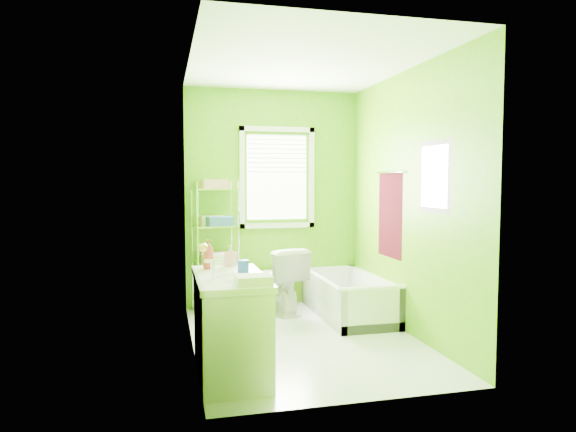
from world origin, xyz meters
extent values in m
plane|color=silver|center=(0.00, 0.00, 0.00)|extent=(2.90, 2.90, 0.00)
cube|color=#509307|center=(0.00, 1.45, 1.30)|extent=(2.10, 0.04, 2.60)
cube|color=#509307|center=(0.00, -1.45, 1.30)|extent=(2.10, 0.04, 2.60)
cube|color=#509307|center=(-1.05, 0.00, 1.30)|extent=(0.04, 2.90, 2.60)
cube|color=#509307|center=(1.05, 0.00, 1.30)|extent=(0.04, 2.90, 2.60)
cube|color=white|center=(0.00, 0.00, 2.60)|extent=(2.10, 2.90, 0.04)
cube|color=white|center=(0.05, 1.44, 1.55)|extent=(0.74, 0.01, 1.01)
cube|color=white|center=(0.05, 1.42, 0.97)|extent=(0.92, 0.05, 0.06)
cube|color=white|center=(0.05, 1.42, 2.13)|extent=(0.92, 0.05, 0.06)
cube|color=white|center=(-0.38, 1.42, 1.55)|extent=(0.06, 0.05, 1.22)
cube|color=white|center=(0.48, 1.42, 1.55)|extent=(0.06, 0.05, 1.22)
cube|color=white|center=(0.05, 1.42, 1.84)|extent=(0.72, 0.02, 0.50)
cube|color=white|center=(-1.04, -1.00, 1.00)|extent=(0.02, 0.80, 2.00)
sphere|color=gold|center=(-1.00, -0.67, 1.00)|extent=(0.07, 0.07, 0.07)
cube|color=#3F070F|center=(1.04, 0.35, 1.15)|extent=(0.02, 0.58, 0.90)
cylinder|color=silver|center=(1.02, 0.35, 1.60)|extent=(0.02, 0.62, 0.02)
cube|color=#CC5972|center=(1.04, -0.55, 1.55)|extent=(0.02, 0.54, 0.64)
cube|color=white|center=(1.03, -0.55, 1.55)|extent=(0.01, 0.44, 0.54)
cube|color=white|center=(0.71, 0.72, 0.05)|extent=(0.68, 1.46, 0.10)
cube|color=white|center=(0.40, 0.72, 0.22)|extent=(0.07, 1.46, 0.44)
cube|color=white|center=(1.02, 0.72, 0.22)|extent=(0.07, 1.46, 0.44)
cube|color=white|center=(0.71, 0.02, 0.22)|extent=(0.68, 0.07, 0.44)
cube|color=white|center=(0.71, 1.42, 0.22)|extent=(0.68, 0.07, 0.44)
cylinder|color=white|center=(0.71, 0.02, 0.44)|extent=(0.68, 0.07, 0.07)
cylinder|color=#1619D2|center=(0.71, 0.51, 0.13)|extent=(0.32, 0.32, 0.06)
cylinder|color=yellow|center=(0.71, 0.51, 0.18)|extent=(0.30, 0.30, 0.05)
cube|color=#1619D2|center=(0.72, 0.64, 0.23)|extent=(0.23, 0.05, 0.20)
imported|color=white|center=(-0.01, 1.04, 0.38)|extent=(0.59, 0.82, 0.76)
cube|color=white|center=(-0.80, -0.72, 0.37)|extent=(0.50, 1.01, 0.73)
cube|color=silver|center=(-0.80, -0.72, 0.76)|extent=(0.53, 1.04, 0.05)
ellipsoid|color=white|center=(-0.78, -0.86, 0.75)|extent=(0.35, 0.45, 0.12)
cylinder|color=silver|center=(-0.94, -0.86, 0.85)|extent=(0.03, 0.03, 0.16)
cylinder|color=silver|center=(-0.94, -0.86, 0.92)|extent=(0.12, 0.02, 0.02)
imported|color=#CB3B4A|center=(-0.94, -0.37, 0.90)|extent=(0.13, 0.13, 0.24)
imported|color=pink|center=(-0.73, -0.26, 0.87)|extent=(0.11, 0.11, 0.18)
cylinder|color=#1C40B7|center=(-0.68, -0.63, 0.83)|extent=(0.09, 0.09, 0.10)
cube|color=silver|center=(-0.68, -1.10, 0.81)|extent=(0.26, 0.20, 0.06)
cylinder|color=silver|center=(-0.93, 1.09, 0.75)|extent=(0.02, 0.02, 1.51)
cylinder|color=silver|center=(-0.98, 1.38, 0.75)|extent=(0.02, 0.02, 1.51)
cylinder|color=silver|center=(-0.46, 1.17, 0.75)|extent=(0.02, 0.02, 1.51)
cylinder|color=silver|center=(-0.51, 1.46, 0.75)|extent=(0.02, 0.02, 1.51)
cube|color=silver|center=(-0.72, 1.27, 0.14)|extent=(0.54, 0.39, 0.02)
cube|color=silver|center=(-0.72, 1.27, 0.57)|extent=(0.54, 0.39, 0.02)
cube|color=silver|center=(-0.72, 1.27, 0.99)|extent=(0.54, 0.39, 0.02)
cube|color=silver|center=(-0.72, 1.27, 1.42)|extent=(0.54, 0.39, 0.02)
cube|color=#D18E97|center=(-0.73, 1.18, 1.48)|extent=(0.31, 0.23, 0.10)
cube|color=silver|center=(-0.76, 1.38, 1.48)|extent=(0.31, 0.23, 0.10)
cube|color=#2C5A9E|center=(-0.67, 1.19, 1.05)|extent=(0.31, 0.23, 0.10)
cube|color=#FFEE9B|center=(-0.74, 1.39, 1.05)|extent=(0.31, 0.23, 0.10)
cube|color=silver|center=(-0.73, 1.20, 0.63)|extent=(0.31, 0.23, 0.10)
cube|color=#D18E97|center=(-0.74, 1.40, 0.63)|extent=(0.31, 0.23, 0.10)
cube|color=#D18E97|center=(-0.47, 1.32, 0.31)|extent=(0.07, 0.26, 0.47)
camera|label=1|loc=(-1.29, -4.65, 1.52)|focal=32.00mm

